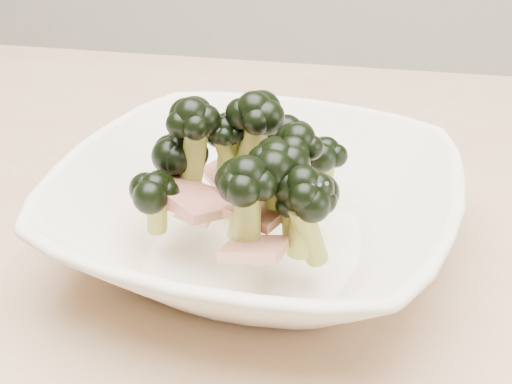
# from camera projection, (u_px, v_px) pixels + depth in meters

# --- Properties ---
(dining_table) EXTENTS (1.20, 0.80, 0.75)m
(dining_table) POSITION_uv_depth(u_px,v_px,m) (221.00, 351.00, 0.56)
(dining_table) COLOR tan
(dining_table) RESTS_ON ground
(broccoli_dish) EXTENTS (0.31, 0.31, 0.12)m
(broccoli_dish) POSITION_uv_depth(u_px,v_px,m) (255.00, 205.00, 0.49)
(broccoli_dish) COLOR white
(broccoli_dish) RESTS_ON dining_table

